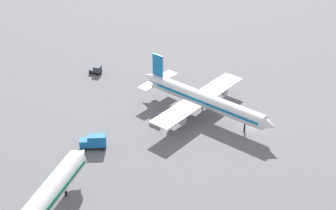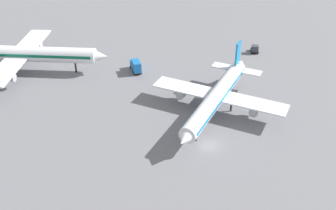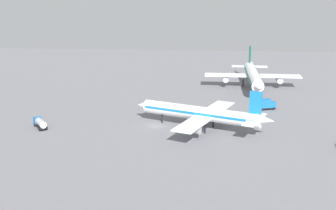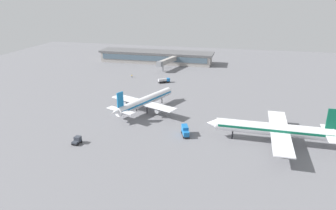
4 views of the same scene
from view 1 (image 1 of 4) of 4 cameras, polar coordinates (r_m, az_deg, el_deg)
ground at (r=117.10m, az=9.58°, el=-2.44°), size 288.00×288.00×0.00m
airplane_taxiing at (r=118.08m, az=4.04°, el=0.66°), size 30.10×36.44×11.63m
catering_truck at (r=108.57m, az=-8.45°, el=-4.17°), size 3.69×5.91×3.30m
baggage_tug at (r=139.73m, az=-8.18°, el=4.00°), size 2.44×3.34×2.30m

